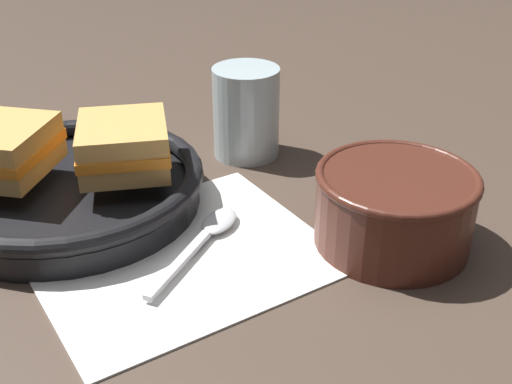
{
  "coord_description": "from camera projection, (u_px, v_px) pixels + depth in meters",
  "views": [
    {
      "loc": [
        -0.27,
        -0.39,
        0.32
      ],
      "look_at": [
        0.03,
        0.02,
        0.04
      ],
      "focal_mm": 45.0,
      "sensor_mm": 36.0,
      "label": 1
    }
  ],
  "objects": [
    {
      "name": "soup_bowl",
      "position": [
        395.0,
        204.0,
        0.56
      ],
      "size": [
        0.14,
        0.14,
        0.07
      ],
      "color": "#4C2319",
      "rests_on": "ground_plane"
    },
    {
      "name": "drinking_glass",
      "position": [
        246.0,
        112.0,
        0.71
      ],
      "size": [
        0.07,
        0.07,
        0.1
      ],
      "color": "silver",
      "rests_on": "ground_plane"
    },
    {
      "name": "spoon",
      "position": [
        209.0,
        232.0,
        0.58
      ],
      "size": [
        0.14,
        0.09,
        0.01
      ],
      "rotation": [
        0.0,
        0.0,
        0.53
      ],
      "color": "silver",
      "rests_on": "napkin"
    },
    {
      "name": "sandwich_near_left",
      "position": [
        2.0,
        149.0,
        0.6
      ],
      "size": [
        0.13,
        0.12,
        0.05
      ],
      "rotation": [
        0.0,
        0.0,
        3.87
      ],
      "color": "tan",
      "rests_on": "skillet"
    },
    {
      "name": "sandwich_near_right",
      "position": [
        124.0,
        145.0,
        0.6
      ],
      "size": [
        0.12,
        0.12,
        0.05
      ],
      "rotation": [
        0.0,
        0.0,
        7.39
      ],
      "color": "tan",
      "rests_on": "skillet"
    },
    {
      "name": "ground_plane",
      "position": [
        237.0,
        247.0,
        0.57
      ],
      "size": [
        4.0,
        4.0,
        0.0
      ],
      "primitive_type": "plane",
      "color": "#47382D"
    },
    {
      "name": "skillet",
      "position": [
        68.0,
        187.0,
        0.62
      ],
      "size": [
        0.26,
        0.36,
        0.04
      ],
      "color": "black",
      "rests_on": "ground_plane"
    },
    {
      "name": "napkin",
      "position": [
        180.0,
        254.0,
        0.56
      ],
      "size": [
        0.26,
        0.22,
        0.0
      ],
      "color": "white",
      "rests_on": "ground_plane"
    }
  ]
}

